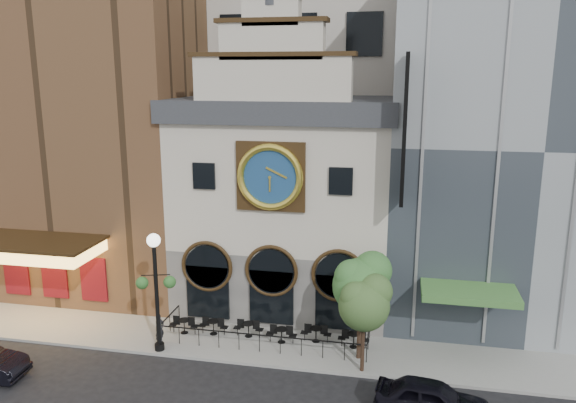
% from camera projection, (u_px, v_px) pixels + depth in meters
% --- Properties ---
extents(ground, '(120.00, 120.00, 0.00)m').
position_uv_depth(ground, '(253.00, 366.00, 26.90)').
color(ground, black).
rests_on(ground, ground).
extents(sidewalk, '(44.00, 5.00, 0.15)m').
position_uv_depth(sidewalk, '(266.00, 341.00, 29.27)').
color(sidewalk, gray).
rests_on(sidewalk, ground).
extents(clock_building, '(12.60, 8.78, 18.65)m').
position_uv_depth(clock_building, '(286.00, 196.00, 32.85)').
color(clock_building, '#605E5B').
rests_on(clock_building, ground).
extents(theater_building, '(14.00, 15.60, 25.00)m').
position_uv_depth(theater_building, '(95.00, 90.00, 36.06)').
color(theater_building, brown).
rests_on(theater_building, ground).
extents(retail_building, '(14.00, 14.40, 20.00)m').
position_uv_depth(retail_building, '(519.00, 138.00, 31.63)').
color(retail_building, gray).
rests_on(retail_building, ground).
extents(cafe_railing, '(10.60, 2.60, 0.90)m').
position_uv_depth(cafe_railing, '(266.00, 332.00, 29.15)').
color(cafe_railing, black).
rests_on(cafe_railing, sidewalk).
extents(bistro_0, '(1.58, 0.68, 0.90)m').
position_uv_depth(bistro_0, '(184.00, 325.00, 29.91)').
color(bistro_0, black).
rests_on(bistro_0, sidewalk).
extents(bistro_1, '(1.58, 0.68, 0.90)m').
position_uv_depth(bistro_1, '(213.00, 326.00, 29.78)').
color(bistro_1, black).
rests_on(bistro_1, sidewalk).
extents(bistro_2, '(1.58, 0.68, 0.90)m').
position_uv_depth(bistro_2, '(248.00, 328.00, 29.51)').
color(bistro_2, black).
rests_on(bistro_2, sidewalk).
extents(bistro_3, '(1.58, 0.68, 0.90)m').
position_uv_depth(bistro_3, '(282.00, 334.00, 28.86)').
color(bistro_3, black).
rests_on(bistro_3, sidewalk).
extents(bistro_4, '(1.58, 0.68, 0.90)m').
position_uv_depth(bistro_4, '(316.00, 333.00, 28.96)').
color(bistro_4, black).
rests_on(bistro_4, sidewalk).
extents(bistro_5, '(1.58, 0.68, 0.90)m').
position_uv_depth(bistro_5, '(354.00, 339.00, 28.35)').
color(bistro_5, black).
rests_on(bistro_5, sidewalk).
extents(car_right, '(4.84, 2.45, 1.58)m').
position_uv_depth(car_right, '(432.00, 400.00, 22.79)').
color(car_right, black).
rests_on(car_right, ground).
extents(pedestrian, '(0.57, 0.69, 1.61)m').
position_uv_depth(pedestrian, '(160.00, 329.00, 28.66)').
color(pedestrian, black).
rests_on(pedestrian, sidewalk).
extents(lamppost, '(1.89, 1.00, 6.08)m').
position_uv_depth(lamppost, '(156.00, 279.00, 27.36)').
color(lamppost, black).
rests_on(lamppost, sidewalk).
extents(tree_left, '(2.44, 2.35, 4.70)m').
position_uv_depth(tree_left, '(365.00, 302.00, 25.49)').
color(tree_left, '#382619').
rests_on(tree_left, sidewalk).
extents(tree_right, '(2.79, 2.69, 5.38)m').
position_uv_depth(tree_right, '(362.00, 282.00, 26.55)').
color(tree_right, '#382619').
rests_on(tree_right, sidewalk).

